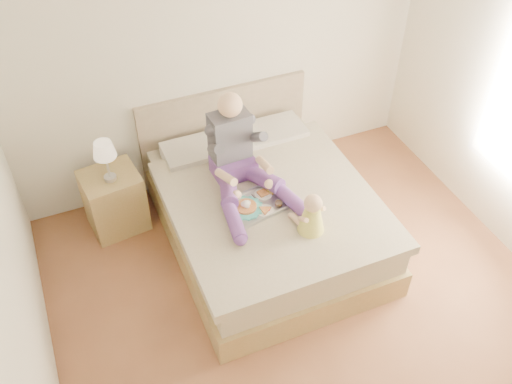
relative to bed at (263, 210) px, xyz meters
name	(u,v)px	position (x,y,z in m)	size (l,w,h in m)	color
room	(343,183)	(0.08, -1.08, 1.19)	(4.02, 4.22, 2.71)	brown
bed	(263,210)	(0.00, 0.00, 0.00)	(1.70, 2.18, 1.00)	olive
nightstand	(114,201)	(-1.21, 0.65, -0.01)	(0.55, 0.50, 0.61)	olive
lamp	(104,152)	(-1.20, 0.60, 0.60)	(0.20, 0.20, 0.41)	#B0B1B7
adult	(239,160)	(-0.17, 0.13, 0.54)	(0.71, 1.02, 0.84)	#5A317C
tray	(255,203)	(-0.16, -0.20, 0.32)	(0.51, 0.43, 0.13)	#B0B1B7
baby	(311,216)	(0.14, -0.61, 0.44)	(0.25, 0.33, 0.36)	#DFDD46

